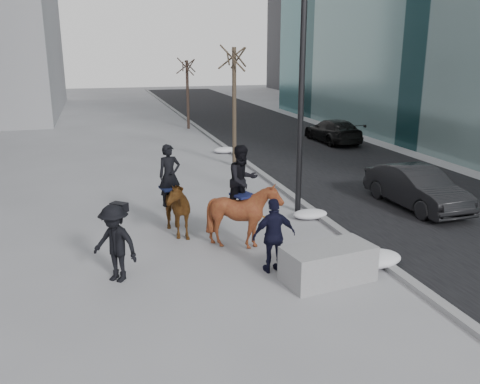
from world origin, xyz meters
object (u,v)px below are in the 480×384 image
object	(u,v)px
mounted_right	(244,207)
car_near	(416,187)
planter	(328,264)
mounted_left	(171,202)

from	to	relation	value
mounted_right	car_near	bearing A→B (deg)	15.49
car_near	mounted_right	distance (m)	6.58
car_near	planter	bearing A→B (deg)	-143.37
mounted_left	mounted_right	world-z (taller)	mounted_right
planter	mounted_left	bearing A→B (deg)	126.41
planter	mounted_right	xyz separation A→B (m)	(-1.23, 2.44, 0.67)
planter	car_near	world-z (taller)	car_near
car_near	mounted_left	bearing A→B (deg)	179.24
planter	mounted_right	bearing A→B (deg)	116.78
planter	mounted_left	size ratio (longest dim) A/B	0.80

